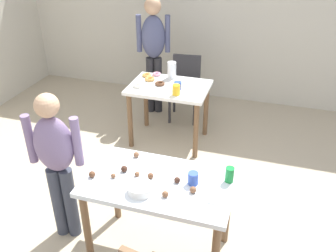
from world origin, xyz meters
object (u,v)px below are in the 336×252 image
at_px(person_adult_far, 154,46).
at_px(pitcher_far, 172,70).
at_px(person_girl_near, 56,158).
at_px(dining_table_far, 169,96).
at_px(soda_can, 230,175).
at_px(chair_far_table, 185,84).
at_px(mixing_bowl, 140,189).
at_px(dining_table_near, 159,192).

bearing_deg(person_adult_far, pitcher_far, -49.51).
distance_m(person_girl_near, pitcher_far, 2.06).
distance_m(dining_table_far, soda_can, 1.86).
xyz_separation_m(chair_far_table, pitcher_far, (-0.06, -0.44, 0.35)).
relative_size(mixing_bowl, soda_can, 1.51).
relative_size(dining_table_far, chair_far_table, 1.07).
bearing_deg(pitcher_far, dining_table_far, -80.32).
distance_m(dining_table_near, pitcher_far, 2.06).
bearing_deg(pitcher_far, soda_can, -61.33).
bearing_deg(pitcher_far, person_girl_near, -99.98).
distance_m(dining_table_near, person_adult_far, 2.63).
height_order(chair_far_table, pitcher_far, pitcher_far).
relative_size(person_adult_far, pitcher_far, 7.96).
bearing_deg(person_adult_far, mixing_bowl, -72.88).
height_order(person_girl_near, person_adult_far, person_adult_far).
bearing_deg(chair_far_table, person_adult_far, 177.43).
relative_size(person_girl_near, person_adult_far, 0.86).
height_order(dining_table_far, person_girl_near, person_girl_near).
relative_size(dining_table_near, dining_table_far, 1.22).
distance_m(mixing_bowl, soda_can, 0.67).
xyz_separation_m(dining_table_far, mixing_bowl, (0.37, -1.90, 0.16)).
xyz_separation_m(dining_table_far, person_adult_far, (-0.44, 0.71, 0.35)).
bearing_deg(dining_table_far, mixing_bowl, -79.10).
height_order(dining_table_far, mixing_bowl, mixing_bowl).
xyz_separation_m(dining_table_near, mixing_bowl, (-0.08, -0.17, 0.15)).
bearing_deg(soda_can, person_adult_far, 121.34).
relative_size(person_adult_far, mixing_bowl, 8.70).
bearing_deg(dining_table_near, mixing_bowl, -116.85).
distance_m(soda_can, pitcher_far, 2.09).
bearing_deg(dining_table_far, soda_can, -58.79).
bearing_deg(dining_table_far, dining_table_near, -75.47).
xyz_separation_m(mixing_bowl, soda_can, (0.59, 0.32, 0.03)).
bearing_deg(person_adult_far, chair_far_table, -2.57).
distance_m(chair_far_table, person_girl_near, 2.53).
relative_size(person_girl_near, soda_can, 11.28).
height_order(dining_table_near, person_girl_near, person_girl_near).
xyz_separation_m(person_girl_near, pitcher_far, (0.36, 2.03, 0.04)).
bearing_deg(person_girl_near, mixing_bowl, -9.04).
bearing_deg(dining_table_far, person_adult_far, 121.61).
bearing_deg(soda_can, pitcher_far, 118.67).
bearing_deg(mixing_bowl, dining_table_near, 63.15).
xyz_separation_m(person_girl_near, mixing_bowl, (0.77, -0.12, -0.03)).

